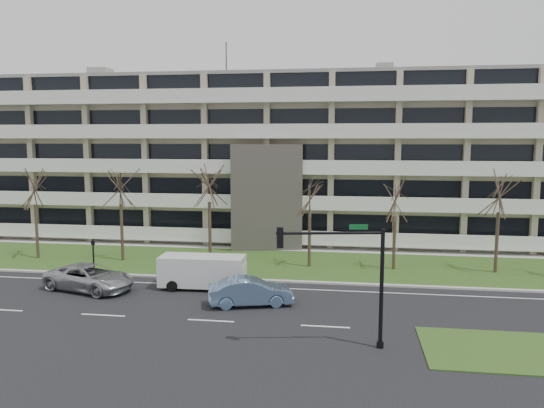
% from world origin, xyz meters
% --- Properties ---
extents(ground, '(160.00, 160.00, 0.00)m').
position_xyz_m(ground, '(0.00, 0.00, 0.00)').
color(ground, black).
rests_on(ground, ground).
extents(grass_verge, '(90.00, 10.00, 0.06)m').
position_xyz_m(grass_verge, '(0.00, 13.00, 0.03)').
color(grass_verge, '#2B4416').
rests_on(grass_verge, ground).
extents(curb, '(90.00, 0.35, 0.12)m').
position_xyz_m(curb, '(0.00, 8.00, 0.06)').
color(curb, '#B2B2AD').
rests_on(curb, ground).
extents(sidewalk, '(90.00, 2.00, 0.08)m').
position_xyz_m(sidewalk, '(0.00, 18.50, 0.04)').
color(sidewalk, '#B2B2AD').
rests_on(sidewalk, ground).
extents(grass_median, '(7.00, 5.00, 0.06)m').
position_xyz_m(grass_median, '(14.00, -2.00, 0.03)').
color(grass_median, '#2B4416').
rests_on(grass_median, ground).
extents(lane_edge_line, '(90.00, 0.12, 0.01)m').
position_xyz_m(lane_edge_line, '(0.00, 6.50, 0.01)').
color(lane_edge_line, white).
rests_on(lane_edge_line, ground).
extents(apartment_building, '(60.50, 15.10, 18.75)m').
position_xyz_m(apartment_building, '(-0.01, 25.32, 7.61)').
color(apartment_building, '#C2B797').
rests_on(apartment_building, ground).
extents(silver_pickup, '(6.36, 4.18, 1.62)m').
position_xyz_m(silver_pickup, '(-9.00, 4.40, 0.81)').
color(silver_pickup, '#ACAEB4').
rests_on(silver_pickup, ground).
extents(blue_sedan, '(5.09, 2.97, 1.59)m').
position_xyz_m(blue_sedan, '(1.59, 2.88, 0.79)').
color(blue_sedan, '#6A8BB8').
rests_on(blue_sedan, ground).
extents(white_van, '(5.44, 2.34, 2.09)m').
position_xyz_m(white_van, '(-2.01, 5.84, 1.25)').
color(white_van, silver).
rests_on(white_van, ground).
extents(traffic_signal, '(4.89, 1.10, 5.72)m').
position_xyz_m(traffic_signal, '(7.01, -2.63, 3.70)').
color(traffic_signal, black).
rests_on(traffic_signal, ground).
extents(pedestrian_signal, '(0.30, 0.28, 2.66)m').
position_xyz_m(pedestrian_signal, '(-10.27, 7.45, 1.69)').
color(pedestrian_signal, black).
rests_on(pedestrian_signal, ground).
extents(tree_1, '(3.88, 3.88, 7.76)m').
position_xyz_m(tree_1, '(-17.32, 12.02, 6.04)').
color(tree_1, '#382B21').
rests_on(tree_1, ground).
extents(tree_2, '(4.01, 4.01, 8.03)m').
position_xyz_m(tree_2, '(-10.33, 12.28, 6.24)').
color(tree_2, '#382B21').
rests_on(tree_2, ground).
extents(tree_3, '(4.21, 4.21, 8.42)m').
position_xyz_m(tree_3, '(-3.39, 12.60, 6.55)').
color(tree_3, '#382B21').
rests_on(tree_3, ground).
extents(tree_4, '(3.66, 3.66, 7.33)m').
position_xyz_m(tree_4, '(4.23, 12.36, 5.69)').
color(tree_4, '#382B21').
rests_on(tree_4, ground).
extents(tree_5, '(3.51, 3.51, 7.03)m').
position_xyz_m(tree_5, '(10.36, 12.51, 5.46)').
color(tree_5, '#382B21').
rests_on(tree_5, ground).
extents(tree_6, '(3.89, 3.89, 7.79)m').
position_xyz_m(tree_6, '(17.44, 12.55, 6.06)').
color(tree_6, '#382B21').
rests_on(tree_6, ground).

